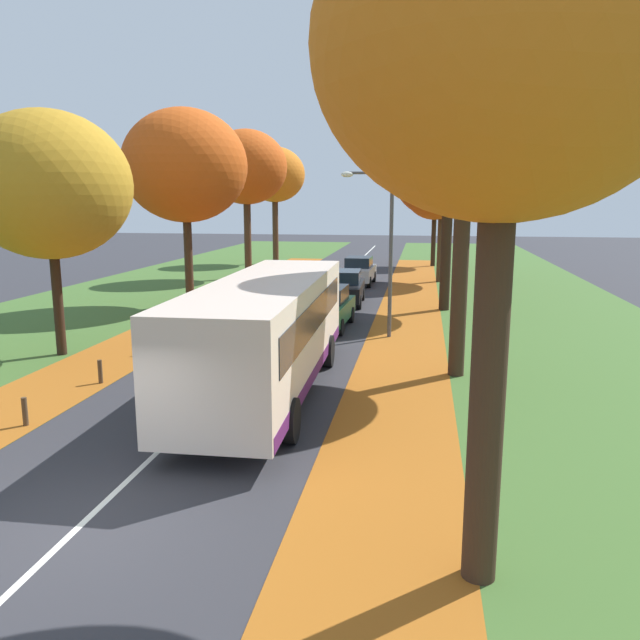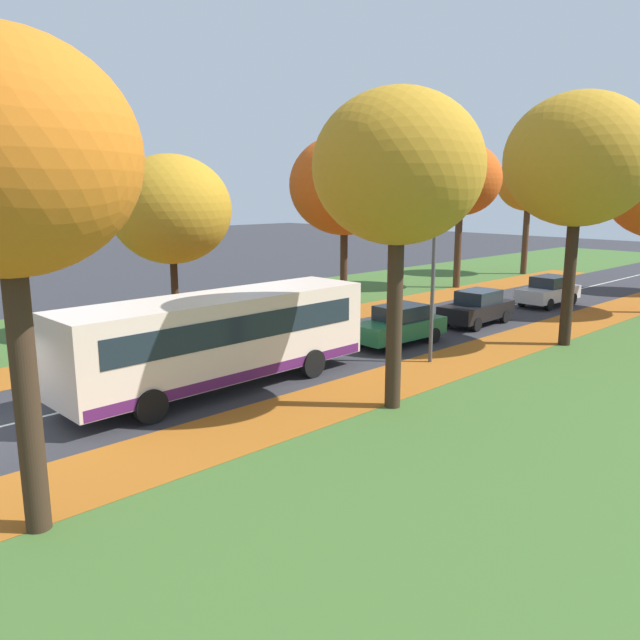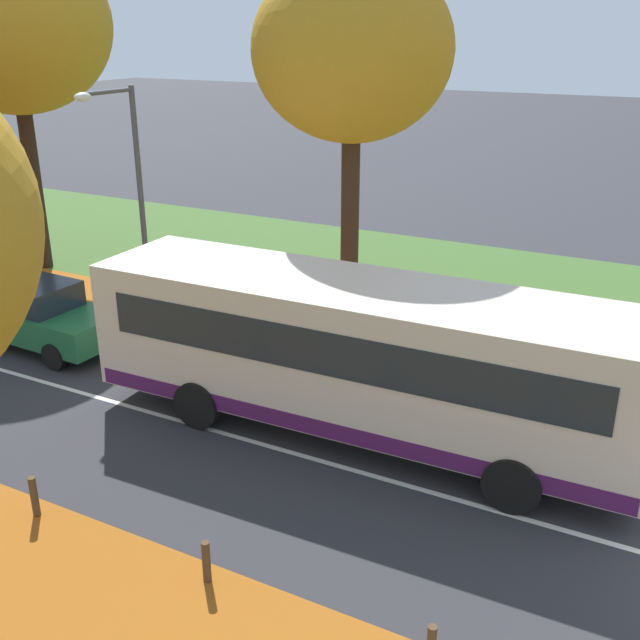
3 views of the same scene
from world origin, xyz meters
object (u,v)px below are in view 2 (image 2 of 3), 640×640
at_px(streetlamp_right, 426,260).
at_px(tree_left_near, 171,210).
at_px(tree_right_near, 398,169).
at_px(car_black_following, 477,308).
at_px(bollard_fifth, 224,336).
at_px(car_green_lead, 399,325).
at_px(tree_left_far, 461,179).
at_px(bus, 220,336).
at_px(bollard_third, 62,367).
at_px(tree_right_mid, 579,160).
at_px(tree_left_mid, 344,185).
at_px(bollard_fourth, 151,350).
at_px(tree_left_distant, 529,183).
at_px(tree_right_nearest, 3,158).
at_px(car_silver_third_in_line, 549,291).

bearing_deg(streetlamp_right, tree_left_near, -156.54).
relative_size(tree_right_near, car_black_following, 2.09).
distance_m(tree_left_near, bollard_fifth, 5.83).
xyz_separation_m(tree_left_near, car_green_lead, (7.87, 5.66, -4.59)).
height_order(tree_left_near, tree_right_near, tree_right_near).
height_order(bollard_fifth, car_green_lead, car_green_lead).
xyz_separation_m(tree_left_far, bus, (7.18, -23.50, -5.22)).
relative_size(bollard_third, car_black_following, 0.16).
bearing_deg(tree_right_mid, tree_left_mid, -176.42).
xyz_separation_m(tree_right_mid, streetlamp_right, (-2.49, -6.17, -3.59)).
bearing_deg(bollard_fourth, tree_left_distant, 94.96).
bearing_deg(tree_left_near, tree_right_nearest, -39.77).
relative_size(tree_left_mid, tree_right_nearest, 1.03).
bearing_deg(car_silver_third_in_line, car_green_lead, -89.75).
bearing_deg(tree_left_mid, tree_right_mid, 3.58).
height_order(tree_left_mid, bollard_fifth, tree_left_mid).
height_order(bollard_fifth, car_silver_third_in_line, car_silver_third_in_line).
xyz_separation_m(tree_right_near, car_silver_third_in_line, (-4.77, 18.97, -5.93)).
distance_m(tree_right_nearest, tree_right_near, 9.95).
relative_size(tree_left_distant, bollard_third, 13.58).
relative_size(tree_left_near, bollard_fifth, 10.88).
bearing_deg(car_green_lead, tree_left_far, 116.35).
height_order(streetlamp_right, car_black_following, streetlamp_right).
relative_size(tree_right_nearest, streetlamp_right, 1.46).
height_order(tree_left_distant, streetlamp_right, tree_left_distant).
bearing_deg(car_silver_third_in_line, bus, -90.36).
distance_m(tree_left_near, tree_right_mid, 16.52).
bearing_deg(tree_right_mid, tree_left_far, 140.35).
bearing_deg(tree_left_near, tree_right_near, -1.72).
xyz_separation_m(tree_right_nearest, streetlamp_right, (-2.33, 14.69, -2.95)).
distance_m(tree_right_near, tree_right_mid, 10.93).
height_order(bollard_fourth, bus, bus).
bearing_deg(tree_right_mid, car_silver_third_in_line, 120.59).
bearing_deg(car_black_following, tree_left_near, -124.72).
bearing_deg(tree_left_far, bollard_fifth, -83.24).
distance_m(tree_right_near, streetlamp_right, 6.16).
height_order(tree_left_mid, tree_left_far, tree_left_far).
relative_size(bollard_fourth, streetlamp_right, 0.11).
xyz_separation_m(tree_left_near, tree_left_mid, (0.66, 9.80, 1.07)).
xyz_separation_m(bus, car_green_lead, (0.19, 8.61, -0.89)).
height_order(tree_left_distant, bollard_third, tree_left_distant).
height_order(tree_left_mid, bollard_fourth, tree_left_mid).
height_order(bollard_fourth, car_silver_third_in_line, car_silver_third_in_line).
height_order(tree_left_far, bollard_fifth, tree_left_far).
bearing_deg(streetlamp_right, tree_left_far, 120.64).
height_order(streetlamp_right, car_green_lead, streetlamp_right).
bearing_deg(tree_right_mid, car_green_lead, -133.97).
distance_m(tree_left_near, bus, 9.02).
distance_m(tree_left_distant, bollard_third, 36.94).
height_order(bollard_third, car_green_lead, car_green_lead).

